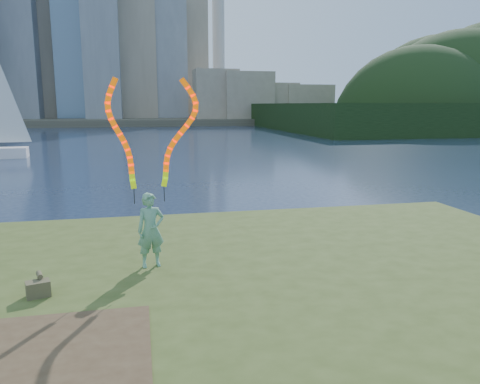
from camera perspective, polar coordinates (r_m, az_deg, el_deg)
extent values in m
plane|color=#18253E|center=(9.36, -7.33, -13.64)|extent=(320.00, 320.00, 0.00)
cube|color=#3C4C1B|center=(7.09, -5.52, -20.75)|extent=(20.00, 18.00, 0.30)
cube|color=#3C4C1B|center=(7.22, -5.85, -17.83)|extent=(17.00, 15.00, 0.30)
cube|color=#3C4C1B|center=(7.28, -6.06, -15.36)|extent=(14.00, 12.00, 0.30)
cube|color=#47331E|center=(6.31, -26.29, -19.16)|extent=(3.20, 3.00, 0.02)
cube|color=#494435|center=(103.57, -11.88, 8.60)|extent=(320.00, 40.00, 1.20)
imported|color=#1D7A44|center=(8.97, -10.82, -4.59)|extent=(0.58, 0.44, 1.42)
cylinder|color=black|center=(8.86, -12.77, -0.47)|extent=(0.02, 0.02, 0.30)
cylinder|color=black|center=(8.98, -9.22, -0.20)|extent=(0.02, 0.02, 0.30)
cube|color=#4C492C|center=(8.30, -23.39, -10.78)|extent=(0.41, 0.33, 0.26)
cylinder|color=#4C492C|center=(8.40, -23.25, -9.27)|extent=(0.15, 0.25, 0.09)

